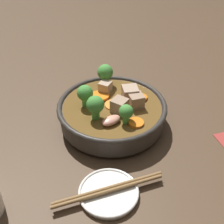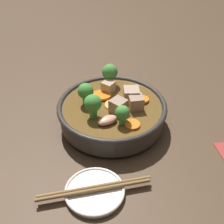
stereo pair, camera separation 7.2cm
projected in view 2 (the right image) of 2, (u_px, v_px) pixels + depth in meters
ground_plane at (112, 124)px, 0.75m from camera, size 3.00×3.00×0.00m
stirfry_bowl at (112, 111)px, 0.72m from camera, size 0.25×0.25×0.11m
side_saucer at (94, 192)px, 0.58m from camera, size 0.11×0.11×0.01m
chopsticks_pair at (94, 188)px, 0.58m from camera, size 0.21×0.09×0.01m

